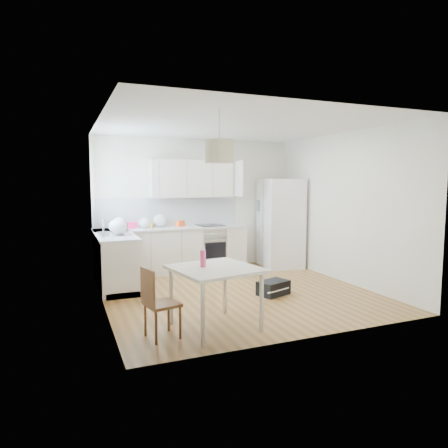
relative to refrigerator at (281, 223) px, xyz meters
name	(u,v)px	position (x,y,z in m)	size (l,w,h in m)	color
floor	(237,292)	(-1.71, -1.55, -0.94)	(4.20, 4.20, 0.00)	brown
ceiling	(237,125)	(-1.71, -1.55, 1.76)	(4.20, 4.20, 0.00)	white
wall_back	(196,204)	(-1.71, 0.55, 0.41)	(4.20, 4.20, 0.00)	silver
wall_left	(102,215)	(-3.81, -1.55, 0.41)	(4.20, 4.20, 0.00)	silver
wall_right	(343,208)	(0.39, -1.55, 0.41)	(4.20, 4.20, 0.00)	silver
window_glassblock	(95,186)	(-3.80, -0.40, 0.81)	(0.02, 1.00, 1.00)	#BFE0F9
cabinets_back	(173,251)	(-2.31, 0.25, -0.50)	(3.00, 0.60, 0.88)	beige
cabinets_left	(115,261)	(-3.51, -0.35, -0.50)	(0.60, 1.80, 0.88)	beige
counter_back	(173,228)	(-2.31, 0.25, -0.04)	(3.02, 0.64, 0.04)	silver
counter_left	(114,235)	(-3.51, -0.35, -0.04)	(0.64, 1.82, 0.04)	silver
backsplash_back	(169,211)	(-2.31, 0.54, 0.27)	(3.00, 0.01, 0.58)	silver
backsplash_left	(96,217)	(-3.81, -0.35, 0.27)	(0.01, 1.80, 0.58)	silver
upper_cabinets	(192,179)	(-1.86, 0.39, 0.94)	(1.70, 0.32, 0.75)	beige
range_oven	(210,248)	(-1.51, 0.25, -0.50)	(0.50, 0.61, 0.88)	#B4B6B9
sink	(114,234)	(-3.51, -0.40, -0.02)	(0.50, 0.80, 0.16)	#B4B6B9
refrigerator	(281,223)	(0.00, 0.00, 0.00)	(0.89, 0.94, 1.88)	white
dining_table	(215,274)	(-2.61, -2.93, -0.26)	(1.13, 1.13, 0.77)	#BDB7A1
dining_chair	(162,302)	(-3.30, -2.99, -0.52)	(0.35, 0.35, 0.84)	#4C3116
drink_bottle	(203,257)	(-2.74, -2.85, -0.05)	(0.07, 0.07, 0.25)	#DD3D76
gym_bag	(273,288)	(-1.23, -1.91, -0.83)	(0.49, 0.32, 0.23)	black
pendant_lamp	(219,151)	(-2.53, -2.85, 1.24)	(0.35, 0.35, 0.28)	beige
grocery_bag_a	(119,223)	(-3.34, 0.31, 0.09)	(0.25, 0.21, 0.23)	silver
grocery_bag_b	(145,223)	(-2.86, 0.27, 0.09)	(0.23, 0.20, 0.21)	silver
grocery_bag_c	(160,221)	(-2.55, 0.36, 0.11)	(0.28, 0.24, 0.25)	silver
grocery_bag_d	(115,226)	(-3.47, -0.18, 0.09)	(0.24, 0.21, 0.22)	silver
grocery_bag_e	(119,227)	(-3.45, -0.55, 0.10)	(0.27, 0.23, 0.25)	silver
snack_orange	(180,223)	(-2.13, 0.32, 0.04)	(0.17, 0.10, 0.11)	red
snack_yellow	(149,225)	(-2.78, 0.28, 0.03)	(0.14, 0.09, 0.10)	gold
snack_red	(132,225)	(-3.09, 0.32, 0.04)	(0.18, 0.11, 0.12)	#D01A44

